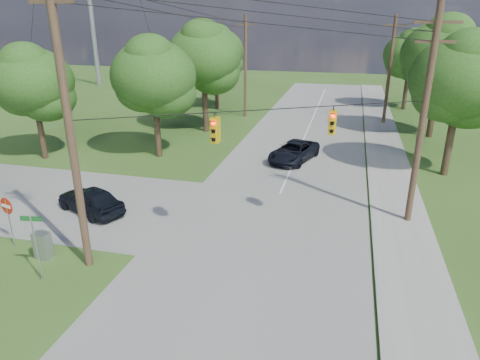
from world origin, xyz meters
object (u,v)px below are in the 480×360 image
(control_cabinet, at_px, (43,246))
(pole_north_e, at_px, (390,70))
(pole_ne, at_px, (423,116))
(car_main_north, at_px, (294,151))
(pole_north_w, at_px, (245,66))
(car_cross_dark, at_px, (90,200))
(do_not_enter_sign, at_px, (7,211))
(pole_sw, at_px, (68,120))

(control_cabinet, bearing_deg, pole_north_e, 69.09)
(pole_ne, bearing_deg, car_main_north, 129.75)
(car_main_north, bearing_deg, pole_north_e, 79.55)
(pole_north_w, bearing_deg, pole_ne, -57.71)
(car_cross_dark, distance_m, do_not_enter_sign, 4.34)
(car_cross_dark, bearing_deg, pole_sw, 55.01)
(car_cross_dark, xyz_separation_m, control_cabinet, (0.59, -4.58, -0.14))
(control_cabinet, height_order, do_not_enter_sign, do_not_enter_sign)
(car_cross_dark, bearing_deg, pole_ne, 124.62)
(pole_north_w, height_order, do_not_enter_sign, pole_north_w)
(pole_north_e, bearing_deg, car_main_north, -117.05)
(car_main_north, height_order, do_not_enter_sign, do_not_enter_sign)
(control_cabinet, xyz_separation_m, do_not_enter_sign, (-2.10, 0.63, 1.11))
(pole_sw, xyz_separation_m, pole_north_w, (-0.40, 29.60, -1.10))
(pole_ne, height_order, pole_north_e, pole_ne)
(pole_north_e, distance_m, car_main_north, 15.93)
(pole_sw, xyz_separation_m, do_not_enter_sign, (-4.25, 0.60, -4.51))
(car_cross_dark, xyz_separation_m, car_main_north, (9.28, 11.42, -0.03))
(pole_sw, relative_size, pole_north_w, 1.20)
(pole_ne, relative_size, car_cross_dark, 2.47)
(pole_sw, xyz_separation_m, car_cross_dark, (-2.74, 4.55, -5.47))
(pole_north_e, distance_m, do_not_enter_sign, 34.18)
(pole_north_w, xyz_separation_m, car_main_north, (6.94, -13.63, -4.41))
(pole_sw, distance_m, car_main_north, 18.11)
(pole_ne, height_order, car_cross_dark, pole_ne)
(pole_north_w, relative_size, do_not_enter_sign, 4.24)
(car_main_north, bearing_deg, car_cross_dark, -112.48)
(pole_ne, distance_m, pole_north_e, 22.00)
(pole_north_e, bearing_deg, pole_ne, -90.00)
(pole_sw, bearing_deg, do_not_enter_sign, 172.00)
(control_cabinet, bearing_deg, pole_sw, 7.84)
(pole_north_w, distance_m, control_cabinet, 30.03)
(pole_north_w, distance_m, car_cross_dark, 25.54)
(pole_sw, relative_size, pole_ne, 1.14)
(pole_sw, bearing_deg, car_cross_dark, 121.04)
(pole_ne, xyz_separation_m, car_cross_dark, (-16.24, -3.05, -4.71))
(control_cabinet, bearing_deg, pole_north_w, 93.55)
(car_main_north, relative_size, control_cabinet, 4.08)
(pole_north_e, height_order, control_cabinet, pole_north_e)
(pole_north_w, bearing_deg, car_main_north, -63.02)
(pole_sw, distance_m, pole_north_e, 32.55)
(car_cross_dark, xyz_separation_m, do_not_enter_sign, (-1.52, -3.95, 0.97))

